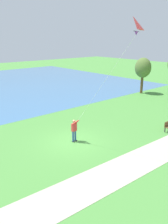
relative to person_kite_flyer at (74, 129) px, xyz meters
name	(u,v)px	position (x,y,z in m)	size (l,w,h in m)	color
ground_plane	(74,142)	(-0.01, -0.06, -1.05)	(120.00, 120.00, 0.00)	#4C8E3D
walkway_path	(146,158)	(5.04, 1.94, -1.04)	(2.40, 32.00, 0.02)	#B7AD99
person_kite_flyer	(74,129)	(0.00, 0.00, 0.00)	(0.62, 0.52, 1.83)	#232328
flying_kite	(132,27)	(4.40, 0.54, 7.03)	(4.62, 1.62, 6.81)	red
tree_lakeside_far	(143,68)	(-6.40, 17.23, 2.48)	(2.31, 2.04, 4.95)	brown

